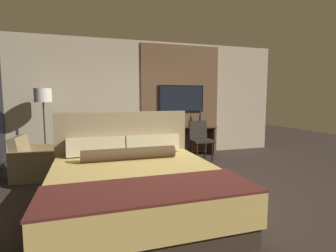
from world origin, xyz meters
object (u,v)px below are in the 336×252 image
bed (136,187)px  vase_tall (200,116)px  tv (181,99)px  book (194,126)px  vase_short (176,122)px  floor_lamp (43,101)px  desk (184,136)px  desk_chair (200,136)px  armchair_by_window (38,163)px

bed → vase_tall: 3.78m
tv → book: tv is taller
bed → vase_short: bed is taller
vase_short → tv: bearing=43.4°
bed → tv: tv is taller
bed → book: bearing=55.1°
tv → floor_lamp: (-3.15, -0.36, -0.05)m
desk → vase_tall: bearing=8.9°
vase_tall → vase_short: (-0.68, -0.07, -0.13)m
floor_lamp → vase_short: bearing=3.4°
book → vase_tall: bearing=26.4°
bed → floor_lamp: bearing=116.9°
bed → desk: (1.75, 2.91, 0.15)m
tv → floor_lamp: tv is taller
desk → book: bearing=-8.2°
desk_chair → book: size_ratio=3.56×
armchair_by_window → book: size_ratio=3.61×
bed → armchair_by_window: size_ratio=2.48×
armchair_by_window → vase_short: vase_short is taller
vase_tall → tv: bearing=165.6°
desk → vase_tall: size_ratio=3.32×
floor_lamp → armchair_by_window: bearing=-92.4°
desk → tv: bearing=90.0°
desk → vase_tall: (0.48, 0.08, 0.48)m
floor_lamp → desk: bearing=3.0°
desk → floor_lamp: size_ratio=0.95×
desk_chair → tv: bearing=103.3°
armchair_by_window → bed: bearing=-139.9°
vase_tall → desk: bearing=-171.1°
vase_short → book: bearing=-5.8°
tv → vase_tall: bearing=-14.4°
floor_lamp → vase_tall: bearing=3.8°
desk_chair → armchair_by_window: desk_chair is taller
tv → desk_chair: size_ratio=1.32×
book → bed: bearing=-124.9°
desk → tv: (0.00, 0.20, 0.93)m
armchair_by_window → vase_short: 3.17m
vase_tall → vase_short: vase_tall is taller
armchair_by_window → vase_short: (2.98, 0.90, 0.58)m
desk → desk_chair: desk_chair is taller
tv → desk: bearing=-90.0°
vase_short → vase_tall: bearing=5.6°
desk → floor_lamp: floor_lamp is taller
tv → vase_tall: tv is taller
armchair_by_window → book: (3.44, 0.85, 0.49)m
tv → desk_chair: tv is taller
tv → vase_tall: 0.67m
bed → tv: size_ratio=1.90×
desk → vase_short: vase_short is taller
armchair_by_window → floor_lamp: size_ratio=0.56×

